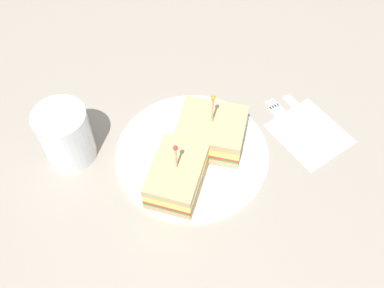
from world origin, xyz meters
TOP-DOWN VIEW (x-y plane):
  - ground_plane at (0.00, 0.00)cm, footprint 116.53×116.53cm
  - plate at (0.00, 0.00)cm, footprint 24.22×24.22cm
  - sandwich_half_front at (-2.11, -2.91)cm, footprint 11.18×9.81cm
  - sandwich_half_back at (-0.31, 6.33)cm, footprint 7.87×10.86cm
  - drink_glass at (17.99, 6.35)cm, footprint 7.90×7.90cm
  - napkin at (-16.68, -10.60)cm, footprint 15.10×14.80cm
  - fork at (-12.38, -11.94)cm, footprint 10.95×9.67cm
  - knife at (-15.26, -14.02)cm, footprint 9.98×8.20cm

SIDE VIEW (x-z plane):
  - ground_plane at x=0.00cm, z-range -2.00..0.00cm
  - napkin at x=-16.68cm, z-range 0.00..0.15cm
  - fork at x=-12.38cm, z-range 0.00..0.35cm
  - knife at x=-15.26cm, z-range 0.00..0.35cm
  - plate at x=0.00cm, z-range 0.00..0.95cm
  - sandwich_half_back at x=-0.31cm, z-range -1.51..8.37cm
  - sandwich_half_front at x=-2.11cm, z-range -1.94..8.90cm
  - drink_glass at x=17.99cm, z-range -0.45..9.19cm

